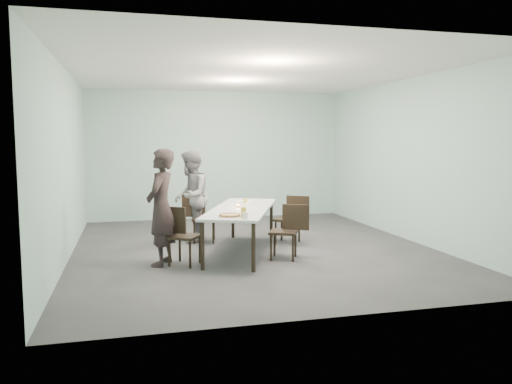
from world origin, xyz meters
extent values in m
plane|color=#333335|center=(0.00, 0.00, 0.00)|extent=(7.00, 7.00, 0.00)
cube|color=#9FC8C0|center=(0.00, 3.50, 1.50)|extent=(6.00, 0.02, 3.00)
cube|color=#9FC8C0|center=(0.00, -3.50, 1.50)|extent=(6.00, 0.02, 3.00)
cube|color=#9FC8C0|center=(-3.00, 0.00, 1.50)|extent=(0.02, 7.00, 3.00)
cube|color=#9FC8C0|center=(3.00, 0.00, 1.50)|extent=(0.02, 7.00, 3.00)
cube|color=white|center=(0.00, 0.00, 3.00)|extent=(6.00, 7.00, 0.02)
cube|color=white|center=(-0.26, -0.25, 0.73)|extent=(1.81, 2.75, 0.04)
cylinder|color=black|center=(-1.06, -1.24, 0.35)|extent=(0.06, 0.06, 0.71)
cylinder|color=black|center=(-0.14, 1.02, 0.35)|extent=(0.06, 0.06, 0.71)
cylinder|color=black|center=(-0.37, -1.52, 0.35)|extent=(0.06, 0.06, 0.71)
cylinder|color=black|center=(0.54, 0.74, 0.35)|extent=(0.06, 0.06, 0.71)
cube|color=black|center=(-1.27, -0.86, 0.43)|extent=(0.58, 0.58, 0.04)
cube|color=black|center=(-1.43, -0.76, 0.67)|extent=(0.38, 0.26, 0.40)
cylinder|color=black|center=(-1.50, -0.92, 0.21)|extent=(0.04, 0.04, 0.41)
cylinder|color=black|center=(-1.32, -0.63, 0.21)|extent=(0.04, 0.04, 0.41)
cylinder|color=black|center=(-1.22, -1.10, 0.21)|extent=(0.04, 0.04, 0.41)
cylinder|color=black|center=(-1.03, -0.81, 0.21)|extent=(0.04, 0.04, 0.41)
cube|color=black|center=(-0.74, 0.72, 0.43)|extent=(0.50, 0.50, 0.04)
cube|color=black|center=(-0.93, 0.76, 0.67)|extent=(0.42, 0.12, 0.40)
cylinder|color=black|center=(-0.94, 0.59, 0.21)|extent=(0.04, 0.04, 0.41)
cylinder|color=black|center=(-0.87, 0.92, 0.21)|extent=(0.04, 0.04, 0.41)
cylinder|color=black|center=(-0.61, 0.52, 0.21)|extent=(0.04, 0.04, 0.41)
cylinder|color=black|center=(-0.54, 0.85, 0.21)|extent=(0.04, 0.04, 0.41)
cube|color=black|center=(0.28, -0.88, 0.43)|extent=(0.56, 0.56, 0.04)
cube|color=black|center=(0.45, -0.96, 0.67)|extent=(0.40, 0.22, 0.40)
cylinder|color=black|center=(0.51, -0.80, 0.21)|extent=(0.04, 0.04, 0.41)
cylinder|color=black|center=(0.36, -1.10, 0.21)|extent=(0.04, 0.04, 0.41)
cylinder|color=black|center=(0.20, -0.65, 0.21)|extent=(0.04, 0.04, 0.41)
cylinder|color=black|center=(0.05, -0.96, 0.21)|extent=(0.04, 0.04, 0.41)
cube|color=black|center=(0.72, 0.27, 0.43)|extent=(0.59, 0.59, 0.04)
cube|color=black|center=(0.87, 0.16, 0.67)|extent=(0.37, 0.28, 0.40)
cylinder|color=black|center=(0.95, 0.31, 0.21)|extent=(0.04, 0.04, 0.41)
cylinder|color=black|center=(0.76, 0.04, 0.21)|extent=(0.04, 0.04, 0.41)
cylinder|color=black|center=(0.68, 0.51, 0.21)|extent=(0.04, 0.04, 0.41)
cylinder|color=black|center=(0.48, 0.23, 0.21)|extent=(0.04, 0.04, 0.41)
imported|color=black|center=(-1.60, -0.78, 0.87)|extent=(0.63, 0.75, 1.74)
imported|color=gray|center=(-0.97, 0.84, 0.84)|extent=(0.83, 0.96, 1.68)
cylinder|color=white|center=(-0.64, -1.16, 0.76)|extent=(0.34, 0.34, 0.01)
cylinder|color=#D9BC7B|center=(-0.64, -1.16, 0.77)|extent=(0.30, 0.30, 0.01)
torus|color=brown|center=(-0.64, -1.16, 0.77)|extent=(0.32, 0.32, 0.03)
cylinder|color=white|center=(-0.33, -0.79, 0.76)|extent=(0.18, 0.18, 0.01)
cylinder|color=gold|center=(-0.46, -1.29, 0.82)|extent=(0.08, 0.08, 0.15)
cylinder|color=silver|center=(-0.46, -1.40, 0.80)|extent=(0.08, 0.08, 0.09)
cylinder|color=silver|center=(-0.31, -0.23, 0.77)|extent=(0.06, 0.06, 0.03)
cylinder|color=orange|center=(-0.31, -0.23, 0.79)|extent=(0.04, 0.04, 0.01)
cylinder|color=gold|center=(-0.05, 0.37, 0.79)|extent=(0.07, 0.07, 0.08)
cube|color=silver|center=(-0.02, 0.55, 0.75)|extent=(0.36, 0.32, 0.01)
camera|label=1|loc=(-2.05, -8.24, 1.87)|focal=35.00mm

